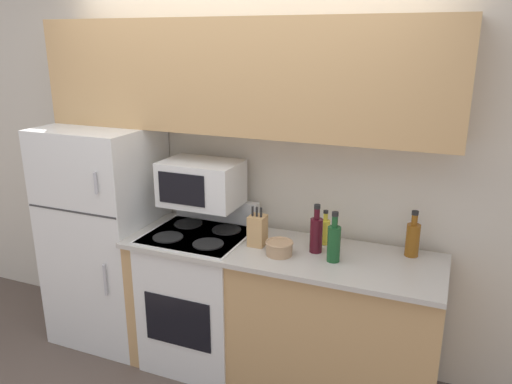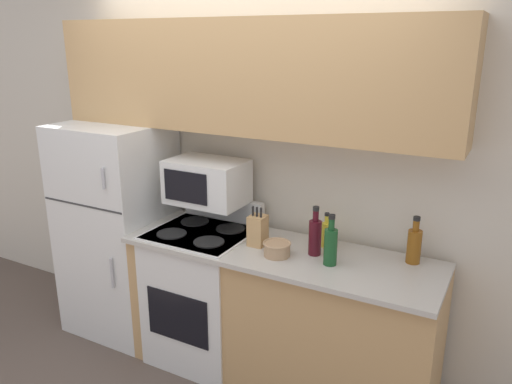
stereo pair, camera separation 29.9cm
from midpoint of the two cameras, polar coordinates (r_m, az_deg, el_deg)
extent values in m
cube|color=beige|center=(3.43, 2.49, 2.21)|extent=(8.00, 0.05, 2.55)
cube|color=tan|center=(3.30, 5.30, -14.15)|extent=(1.96, 0.59, 0.89)
cube|color=#BCB7AD|center=(3.07, 5.38, -6.92)|extent=(1.96, 0.63, 0.03)
cube|color=white|center=(3.83, -13.32, -4.24)|extent=(0.74, 0.63, 1.58)
cube|color=#383838|center=(3.52, -16.97, -1.48)|extent=(0.72, 0.01, 0.01)
cylinder|color=#B7B7BC|center=(3.29, -14.63, 1.45)|extent=(0.02, 0.02, 0.14)
cylinder|color=#B7B7BC|center=(3.52, -13.81, -9.04)|extent=(0.02, 0.02, 0.22)
cube|color=tan|center=(3.15, 1.14, 13.04)|extent=(2.69, 0.32, 0.69)
cube|color=white|center=(3.50, -3.54, -11.71)|extent=(0.65, 0.59, 0.93)
cube|color=black|center=(3.30, -6.36, -14.15)|extent=(0.46, 0.01, 0.34)
cube|color=#2D2D2D|center=(3.31, -3.69, -4.69)|extent=(0.62, 0.57, 0.01)
cube|color=white|center=(3.50, -1.28, -1.89)|extent=(0.62, 0.06, 0.16)
cylinder|color=black|center=(3.28, -7.06, -4.80)|extent=(0.19, 0.19, 0.01)
cylinder|color=black|center=(3.13, -2.69, -5.78)|extent=(0.19, 0.19, 0.01)
cylinder|color=black|center=(3.48, -4.58, -3.41)|extent=(0.19, 0.19, 0.01)
cylinder|color=black|center=(3.34, -0.38, -4.25)|extent=(0.19, 0.19, 0.01)
cube|color=white|center=(3.32, -3.07, 1.16)|extent=(0.51, 0.34, 0.29)
cube|color=black|center=(3.20, -5.46, 0.54)|extent=(0.33, 0.01, 0.20)
cube|color=tan|center=(3.09, 2.98, -4.47)|extent=(0.10, 0.11, 0.19)
cylinder|color=black|center=(3.05, 2.45, -2.24)|extent=(0.01, 0.01, 0.06)
cylinder|color=black|center=(3.03, 2.93, -2.32)|extent=(0.01, 0.01, 0.06)
cylinder|color=black|center=(3.02, 3.40, -2.40)|extent=(0.01, 0.01, 0.06)
cylinder|color=tan|center=(2.97, 5.31, -6.62)|extent=(0.16, 0.16, 0.08)
torus|color=tan|center=(2.95, 5.33, -5.92)|extent=(0.17, 0.17, 0.01)
cylinder|color=#470F19|center=(2.99, 9.63, -5.25)|extent=(0.08, 0.08, 0.21)
cylinder|color=#470F19|center=(2.94, 9.76, -2.76)|extent=(0.03, 0.03, 0.07)
cylinder|color=black|center=(2.93, 9.80, -1.93)|extent=(0.04, 0.04, 0.02)
cylinder|color=#194C23|center=(2.88, 11.49, -6.27)|extent=(0.08, 0.08, 0.21)
cylinder|color=#194C23|center=(2.83, 11.65, -3.70)|extent=(0.03, 0.03, 0.07)
cylinder|color=black|center=(2.81, 11.71, -2.84)|extent=(0.04, 0.04, 0.02)
cylinder|color=brown|center=(3.03, 20.35, -5.94)|extent=(0.08, 0.08, 0.20)
cylinder|color=brown|center=(2.99, 20.61, -3.66)|extent=(0.04, 0.04, 0.06)
cylinder|color=black|center=(2.97, 20.69, -2.91)|extent=(0.04, 0.04, 0.02)
cylinder|color=gold|center=(3.12, 10.77, -4.89)|extent=(0.06, 0.06, 0.15)
cylinder|color=gold|center=(3.09, 10.87, -3.14)|extent=(0.03, 0.03, 0.05)
cylinder|color=black|center=(3.07, 10.90, -2.57)|extent=(0.03, 0.03, 0.02)
camera|label=1|loc=(0.15, -87.14, 0.88)|focal=35.00mm
camera|label=2|loc=(0.15, 92.86, -0.88)|focal=35.00mm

